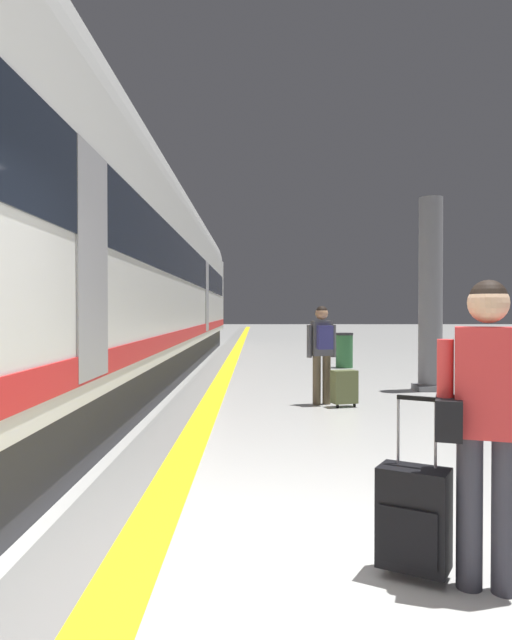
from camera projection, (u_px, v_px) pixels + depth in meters
name	position (u px, v px, depth m)	size (l,w,h in m)	color
ground_plane	(295.00, 608.00, 2.88)	(120.00, 120.00, 0.00)	silver
safety_line_strip	(224.00, 377.00, 12.88)	(0.36, 80.00, 0.01)	yellow
tactile_edge_band	(208.00, 377.00, 12.88)	(0.66, 80.00, 0.01)	slate
high_speed_train	(93.00, 253.00, 10.16)	(2.94, 33.72, 4.97)	#38383D
traveller_foreground	(485.00, 411.00, 3.04)	(0.55, 0.33, 1.65)	#383842
rolling_suitcase_foreground	(414.00, 518.00, 3.19)	(0.44, 0.38, 1.01)	black
passenger_near	(322.00, 346.00, 9.09)	(0.48, 0.35, 1.57)	brown
suitcase_near	(344.00, 387.00, 8.87)	(0.43, 0.33, 0.57)	#596038
platform_pillar	(431.00, 298.00, 10.71)	(0.56, 0.56, 3.60)	slate
waste_bin	(344.00, 350.00, 14.98)	(0.46, 0.46, 0.91)	#2D6638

